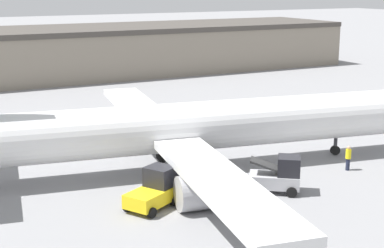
% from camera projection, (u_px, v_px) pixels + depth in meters
% --- Properties ---
extents(ground_plane, '(400.00, 400.00, 0.00)m').
position_uv_depth(ground_plane, '(192.00, 169.00, 41.88)').
color(ground_plane, gray).
extents(terminal_building, '(68.48, 16.33, 6.79)m').
position_uv_depth(terminal_building, '(121.00, 49.00, 85.77)').
color(terminal_building, gray).
rests_on(terminal_building, ground_plane).
extents(airplane, '(38.69, 36.88, 11.28)m').
position_uv_depth(airplane, '(178.00, 128.00, 40.86)').
color(airplane, silver).
rests_on(airplane, ground_plane).
extents(ground_crew_worker, '(0.39, 0.39, 1.78)m').
position_uv_depth(ground_crew_worker, '(348.00, 157.00, 41.33)').
color(ground_crew_worker, '#1E2338').
rests_on(ground_crew_worker, ground_plane).
extents(belt_loader_truck, '(3.51, 3.26, 2.37)m').
position_uv_depth(belt_loader_truck, '(279.00, 176.00, 36.96)').
color(belt_loader_truck, '#B2B2B7').
rests_on(belt_loader_truck, ground_plane).
extents(pushback_tug, '(3.67, 3.19, 2.31)m').
position_uv_depth(pushback_tug, '(154.00, 190.00, 34.55)').
color(pushback_tug, yellow).
rests_on(pushback_tug, ground_plane).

